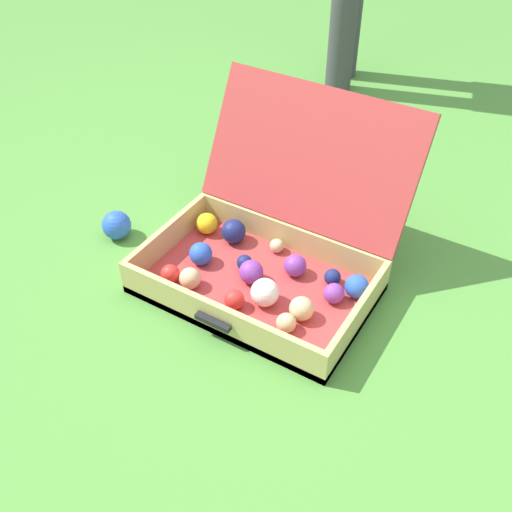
# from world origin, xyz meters

# --- Properties ---
(ground_plane) EXTENTS (16.00, 16.00, 0.00)m
(ground_plane) POSITION_xyz_m (0.00, 0.00, 0.00)
(ground_plane) COLOR #4C8C38
(open_suitcase) EXTENTS (0.68, 0.67, 0.50)m
(open_suitcase) POSITION_xyz_m (-0.07, 0.07, 0.11)
(open_suitcase) COLOR #B23838
(open_suitcase) RESTS_ON ground
(stray_ball_on_grass) EXTENTS (0.10, 0.10, 0.10)m
(stray_ball_on_grass) POSITION_xyz_m (-0.60, -0.04, 0.05)
(stray_ball_on_grass) COLOR blue
(stray_ball_on_grass) RESTS_ON ground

